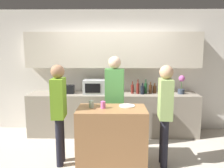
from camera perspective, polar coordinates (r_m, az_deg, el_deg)
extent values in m
plane|color=beige|center=(3.70, 0.04, -20.77)|extent=(14.00, 14.00, 0.00)
cube|color=silver|center=(4.98, 0.35, 3.38)|extent=(6.40, 0.08, 2.70)
cube|color=beige|center=(4.75, 0.33, 8.85)|extent=(3.74, 0.32, 0.75)
cube|color=gray|center=(4.81, 0.29, -7.76)|extent=(3.60, 0.62, 0.90)
cube|color=#996B42|center=(3.62, -0.07, -13.37)|extent=(1.10, 0.62, 0.92)
cube|color=#B7BABC|center=(4.68, -4.23, -0.68)|extent=(0.52, 0.38, 0.30)
cube|color=black|center=(4.49, -5.09, -1.10)|extent=(0.31, 0.01, 0.19)
cube|color=black|center=(4.78, -11.45, -1.36)|extent=(0.26, 0.16, 0.18)
cube|color=black|center=(4.77, -12.07, -0.27)|extent=(0.02, 0.11, 0.01)
cube|color=black|center=(4.75, -10.90, -0.27)|extent=(0.02, 0.11, 0.01)
cylinder|color=#333D4C|center=(4.88, 17.61, -1.87)|extent=(0.14, 0.14, 0.10)
cylinder|color=#38662D|center=(4.86, 17.69, -0.25)|extent=(0.01, 0.01, 0.18)
sphere|color=#B25199|center=(4.84, 17.77, 1.39)|extent=(0.13, 0.13, 0.13)
cylinder|color=maroon|center=(4.70, 5.35, -1.33)|extent=(0.06, 0.06, 0.19)
cylinder|color=maroon|center=(4.68, 5.37, 0.26)|extent=(0.02, 0.02, 0.07)
cylinder|color=maroon|center=(4.69, 6.77, -1.18)|extent=(0.07, 0.07, 0.22)
cylinder|color=maroon|center=(4.66, 6.80, 0.67)|extent=(0.02, 0.02, 0.09)
cylinder|color=black|center=(4.65, 7.97, -1.59)|extent=(0.09, 0.09, 0.18)
cylinder|color=black|center=(4.63, 8.00, -0.11)|extent=(0.03, 0.03, 0.07)
cylinder|color=#194723|center=(4.73, 8.78, -1.14)|extent=(0.07, 0.07, 0.22)
cylinder|color=#194723|center=(4.71, 8.83, 0.71)|extent=(0.02, 0.02, 0.09)
cylinder|color=#472814|center=(4.74, 9.98, -1.37)|extent=(0.07, 0.07, 0.18)
cylinder|color=#472814|center=(4.72, 10.02, 0.16)|extent=(0.02, 0.02, 0.07)
cylinder|color=#472814|center=(4.79, 11.04, -1.44)|extent=(0.08, 0.08, 0.16)
cylinder|color=#472814|center=(4.77, 11.08, -0.13)|extent=(0.03, 0.03, 0.06)
cylinder|color=white|center=(3.61, 3.92, -5.68)|extent=(0.26, 0.26, 0.01)
cylinder|color=#DA62B0|center=(3.47, -2.34, -5.45)|extent=(0.08, 0.08, 0.11)
cylinder|color=#9FC0A7|center=(3.51, -5.39, -5.27)|extent=(0.08, 0.08, 0.12)
cylinder|color=black|center=(3.79, -13.13, -13.71)|extent=(0.11, 0.11, 0.78)
cylinder|color=black|center=(3.64, -13.62, -14.67)|extent=(0.11, 0.11, 0.78)
cube|color=#70A225|center=(3.50, -13.78, -3.58)|extent=(0.21, 0.35, 0.62)
sphere|color=#9E7051|center=(3.44, -14.04, 3.19)|extent=(0.21, 0.21, 0.21)
cylinder|color=black|center=(4.16, 1.78, -10.96)|extent=(0.11, 0.11, 0.83)
cylinder|color=black|center=(4.18, -0.46, -10.90)|extent=(0.11, 0.11, 0.83)
cube|color=#4E974A|center=(3.98, 0.68, -0.76)|extent=(0.35, 0.21, 0.66)
sphere|color=beige|center=(3.93, 0.69, 5.62)|extent=(0.23, 0.23, 0.23)
cylinder|color=black|center=(3.61, 13.54, -14.94)|extent=(0.11, 0.11, 0.78)
cylinder|color=black|center=(3.75, 13.17, -13.96)|extent=(0.11, 0.11, 0.78)
cube|color=#90AE63|center=(3.47, 13.77, -3.80)|extent=(0.21, 0.35, 0.62)
sphere|color=tan|center=(3.40, 14.03, 3.01)|extent=(0.21, 0.21, 0.21)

